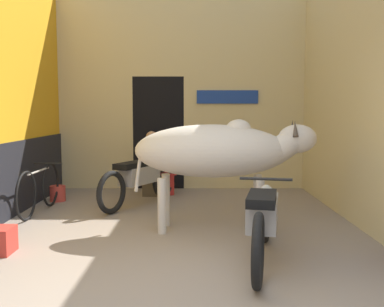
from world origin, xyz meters
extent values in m
cube|color=black|center=(-2.36, 2.71, 0.54)|extent=(0.03, 5.43, 1.08)
cube|color=#D1BC84|center=(0.00, 5.52, 3.01)|extent=(4.74, 0.18, 1.67)
cube|color=#D1BC84|center=(-1.65, 5.52, 1.09)|extent=(1.43, 0.18, 2.17)
cube|color=#D1BC84|center=(1.21, 5.52, 1.09)|extent=(2.32, 0.18, 2.17)
cube|color=black|center=(-0.45, 5.88, 1.09)|extent=(0.99, 0.90, 2.17)
cube|color=navy|center=(0.89, 5.41, 1.78)|extent=(1.18, 0.03, 0.25)
cube|color=#D1BC84|center=(2.46, 2.71, 1.92)|extent=(0.18, 5.43, 3.84)
ellipsoid|color=beige|center=(0.45, 2.34, 1.02)|extent=(1.98, 0.83, 0.67)
ellipsoid|color=beige|center=(0.78, 2.32, 1.29)|extent=(0.33, 0.30, 0.25)
cylinder|color=beige|center=(1.33, 2.28, 1.07)|extent=(0.46, 0.35, 0.44)
ellipsoid|color=beige|center=(1.51, 2.27, 1.17)|extent=(0.50, 0.33, 0.35)
cylinder|color=beige|center=(-0.47, 2.40, 0.80)|extent=(0.13, 0.05, 0.62)
cylinder|color=beige|center=(1.06, 2.49, 0.35)|extent=(0.11, 0.11, 0.69)
cylinder|color=beige|center=(1.03, 2.11, 0.35)|extent=(0.11, 0.11, 0.69)
cylinder|color=beige|center=(-0.14, 2.57, 0.35)|extent=(0.11, 0.11, 0.69)
cylinder|color=beige|center=(-0.17, 2.19, 0.35)|extent=(0.11, 0.11, 0.69)
cone|color=#473D33|center=(1.47, 2.39, 1.31)|extent=(0.08, 0.16, 0.22)
cone|color=#473D33|center=(1.45, 2.15, 1.31)|extent=(0.08, 0.16, 0.22)
torus|color=black|center=(0.77, 0.45, 0.33)|extent=(0.22, 0.67, 0.67)
torus|color=black|center=(1.06, 1.83, 0.33)|extent=(0.22, 0.67, 0.67)
cube|color=#9E9993|center=(0.91, 1.14, 0.51)|extent=(0.43, 0.82, 0.28)
cube|color=black|center=(0.87, 0.93, 0.69)|extent=(0.38, 0.66, 0.09)
cylinder|color=black|center=(1.03, 1.67, 0.76)|extent=(0.57, 0.15, 0.03)
sphere|color=silver|center=(1.05, 1.77, 0.61)|extent=(0.15, 0.15, 0.15)
torus|color=black|center=(-0.98, 3.24, 0.32)|extent=(0.38, 0.61, 0.64)
torus|color=black|center=(-0.30, 4.51, 0.32)|extent=(0.38, 0.61, 0.64)
cube|color=#9E9993|center=(-0.64, 3.88, 0.49)|extent=(0.62, 0.83, 0.28)
cube|color=black|center=(-0.74, 3.69, 0.67)|extent=(0.53, 0.68, 0.09)
cylinder|color=black|center=(-0.37, 4.37, 0.74)|extent=(0.53, 0.30, 0.03)
sphere|color=silver|center=(-0.32, 4.46, 0.59)|extent=(0.15, 0.15, 0.15)
torus|color=black|center=(-2.09, 2.83, 0.35)|extent=(0.06, 0.70, 0.70)
torus|color=black|center=(-2.05, 3.79, 0.35)|extent=(0.06, 0.70, 0.70)
cylinder|color=#B7B2A8|center=(-2.07, 3.31, 0.63)|extent=(0.06, 0.79, 0.03)
cylinder|color=black|center=(-2.05, 3.71, 0.69)|extent=(0.44, 0.05, 0.03)
cube|color=brown|center=(-0.52, 4.63, 0.20)|extent=(0.31, 0.14, 0.40)
cube|color=brown|center=(-0.52, 4.72, 0.45)|extent=(0.31, 0.32, 0.11)
cube|color=beige|center=(-0.52, 4.79, 0.70)|extent=(0.45, 0.20, 0.50)
sphere|color=tan|center=(-0.52, 4.79, 1.05)|extent=(0.20, 0.20, 0.20)
cylinder|color=red|center=(-0.23, 4.76, 0.18)|extent=(0.22, 0.22, 0.36)
cylinder|color=red|center=(-0.23, 4.76, 0.38)|extent=(0.31, 0.31, 0.04)
cylinder|color=#C63D33|center=(-2.06, 4.19, 0.13)|extent=(0.26, 0.26, 0.26)
camera|label=1|loc=(0.20, -3.27, 1.52)|focal=42.00mm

